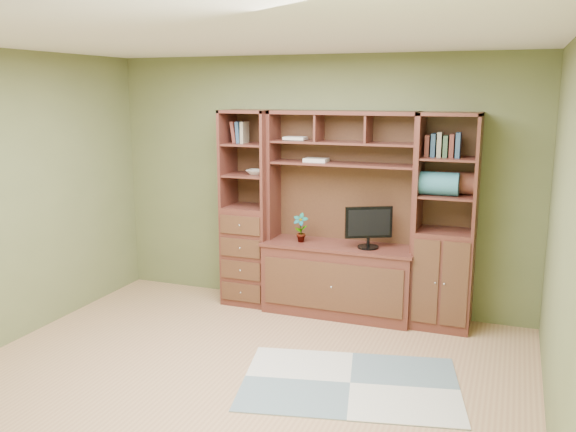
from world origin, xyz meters
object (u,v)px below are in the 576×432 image
at_px(center_hutch, 339,216).
at_px(monitor, 369,220).
at_px(left_tower, 249,208).
at_px(right_tower, 446,223).

height_order(center_hutch, monitor, center_hutch).
height_order(left_tower, monitor, left_tower).
height_order(center_hutch, left_tower, same).
bearing_deg(center_hutch, monitor, -6.56).
bearing_deg(monitor, center_hutch, 145.93).
relative_size(right_tower, monitor, 3.60).
height_order(right_tower, monitor, right_tower).
bearing_deg(right_tower, monitor, -174.06).
bearing_deg(left_tower, right_tower, 0.00).
bearing_deg(center_hutch, right_tower, 2.23).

